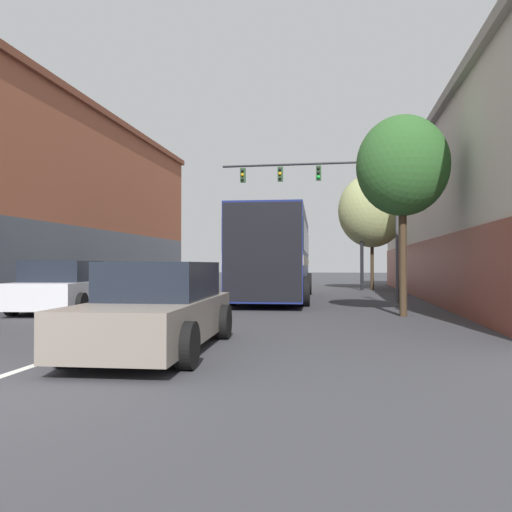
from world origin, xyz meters
The scene contains 9 objects.
lane_center_line centered at (0.00, 13.50, 0.00)m, with size 0.14×39.00×0.01m.
bus centered at (1.68, 15.26, 1.87)m, with size 3.13×10.51×3.33m.
hatchback_foreground centered at (1.25, 3.24, 0.68)m, with size 2.11×4.52×1.45m.
parked_car_left_near centered at (-3.90, 9.15, 0.71)m, with size 2.55×4.40×1.51m.
parked_car_left_mid centered at (-4.29, 14.89, 0.62)m, with size 2.39×4.76×1.27m.
traffic_signal_gantry centered at (2.94, 22.99, 5.37)m, with size 7.83×0.36×7.26m.
street_lamp centered at (6.12, 12.77, 2.55)m, with size 0.36×0.36×3.97m.
street_tree_near centered at (5.89, 9.34, 4.07)m, with size 2.48×2.24×5.45m.
street_tree_far centered at (5.99, 23.61, 4.37)m, with size 3.71×3.34×6.42m.
Camera 1 is at (4.18, -4.61, 1.41)m, focal length 35.00 mm.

